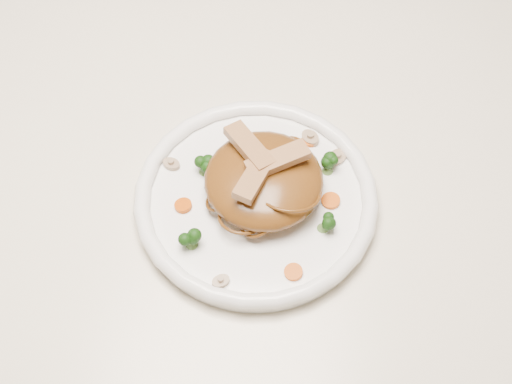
# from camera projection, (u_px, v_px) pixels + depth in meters

# --- Properties ---
(ground) EXTENTS (4.00, 4.00, 0.00)m
(ground) POSITION_uv_depth(u_px,v_px,m) (218.00, 360.00, 1.55)
(ground) COLOR brown
(ground) RESTS_ON ground
(table) EXTENTS (1.20, 0.80, 0.75)m
(table) POSITION_uv_depth(u_px,v_px,m) (197.00, 199.00, 1.01)
(table) COLOR beige
(table) RESTS_ON ground
(plate) EXTENTS (0.35, 0.35, 0.02)m
(plate) POSITION_uv_depth(u_px,v_px,m) (256.00, 202.00, 0.88)
(plate) COLOR white
(plate) RESTS_ON table
(noodle_mound) EXTENTS (0.18, 0.18, 0.05)m
(noodle_mound) POSITION_uv_depth(u_px,v_px,m) (264.00, 180.00, 0.86)
(noodle_mound) COLOR brown
(noodle_mound) RESTS_ON plate
(chicken_a) EXTENTS (0.08, 0.06, 0.01)m
(chicken_a) POSITION_uv_depth(u_px,v_px,m) (278.00, 160.00, 0.83)
(chicken_a) COLOR tan
(chicken_a) RESTS_ON noodle_mound
(chicken_b) EXTENTS (0.07, 0.07, 0.01)m
(chicken_b) POSITION_uv_depth(u_px,v_px,m) (249.00, 147.00, 0.84)
(chicken_b) COLOR tan
(chicken_b) RESTS_ON noodle_mound
(chicken_c) EXTENTS (0.05, 0.08, 0.01)m
(chicken_c) POSITION_uv_depth(u_px,v_px,m) (255.00, 175.00, 0.82)
(chicken_c) COLOR tan
(chicken_c) RESTS_ON noodle_mound
(broccoli_0) EXTENTS (0.03, 0.03, 0.03)m
(broccoli_0) POSITION_uv_depth(u_px,v_px,m) (328.00, 165.00, 0.88)
(broccoli_0) COLOR #133F0D
(broccoli_0) RESTS_ON plate
(broccoli_1) EXTENTS (0.03, 0.03, 0.03)m
(broccoli_1) POSITION_uv_depth(u_px,v_px,m) (204.00, 165.00, 0.88)
(broccoli_1) COLOR #133F0D
(broccoli_1) RESTS_ON plate
(broccoli_2) EXTENTS (0.03, 0.03, 0.03)m
(broccoli_2) POSITION_uv_depth(u_px,v_px,m) (191.00, 239.00, 0.82)
(broccoli_2) COLOR #133F0D
(broccoli_2) RESTS_ON plate
(broccoli_3) EXTENTS (0.03, 0.03, 0.03)m
(broccoli_3) POSITION_uv_depth(u_px,v_px,m) (324.00, 222.00, 0.84)
(broccoli_3) COLOR #133F0D
(broccoli_3) RESTS_ON plate
(carrot_0) EXTENTS (0.03, 0.03, 0.00)m
(carrot_0) POSITION_uv_depth(u_px,v_px,m) (311.00, 140.00, 0.92)
(carrot_0) COLOR #C14907
(carrot_0) RESTS_ON plate
(carrot_1) EXTENTS (0.03, 0.03, 0.00)m
(carrot_1) POSITION_uv_depth(u_px,v_px,m) (183.00, 205.00, 0.86)
(carrot_1) COLOR #C14907
(carrot_1) RESTS_ON plate
(carrot_2) EXTENTS (0.03, 0.03, 0.00)m
(carrot_2) POSITION_uv_depth(u_px,v_px,m) (331.00, 201.00, 0.87)
(carrot_2) COLOR #C14907
(carrot_2) RESTS_ON plate
(carrot_3) EXTENTS (0.03, 0.03, 0.00)m
(carrot_3) POSITION_uv_depth(u_px,v_px,m) (238.00, 134.00, 0.92)
(carrot_3) COLOR #C14907
(carrot_3) RESTS_ON plate
(carrot_4) EXTENTS (0.02, 0.02, 0.00)m
(carrot_4) POSITION_uv_depth(u_px,v_px,m) (293.00, 272.00, 0.81)
(carrot_4) COLOR #C14907
(carrot_4) RESTS_ON plate
(mushroom_0) EXTENTS (0.03, 0.03, 0.01)m
(mushroom_0) POSITION_uv_depth(u_px,v_px,m) (221.00, 281.00, 0.81)
(mushroom_0) COLOR tan
(mushroom_0) RESTS_ON plate
(mushroom_1) EXTENTS (0.04, 0.04, 0.01)m
(mushroom_1) POSITION_uv_depth(u_px,v_px,m) (337.00, 157.00, 0.90)
(mushroom_1) COLOR tan
(mushroom_1) RESTS_ON plate
(mushroom_2) EXTENTS (0.03, 0.03, 0.01)m
(mushroom_2) POSITION_uv_depth(u_px,v_px,m) (171.00, 164.00, 0.90)
(mushroom_2) COLOR tan
(mushroom_2) RESTS_ON plate
(mushroom_3) EXTENTS (0.04, 0.04, 0.01)m
(mushroom_3) POSITION_uv_depth(u_px,v_px,m) (310.00, 138.00, 0.92)
(mushroom_3) COLOR tan
(mushroom_3) RESTS_ON plate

